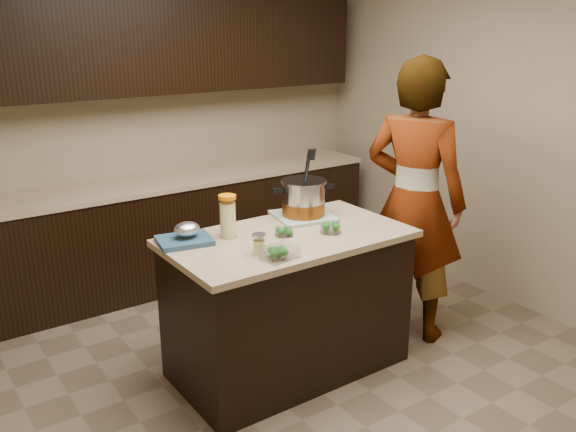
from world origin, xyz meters
name	(u,v)px	position (x,y,z in m)	size (l,w,h in m)	color
ground_plane	(288,367)	(0.00, 0.00, 0.00)	(4.00, 4.00, 0.00)	brown
room_shell	(288,98)	(0.00, 0.00, 1.71)	(4.04, 4.04, 2.72)	tan
back_cabinets	(167,172)	(0.00, 1.74, 0.94)	(3.60, 0.63, 2.33)	black
island	(288,303)	(0.00, 0.00, 0.45)	(1.46, 0.81, 0.90)	black
dish_towel	(303,216)	(0.28, 0.23, 0.91)	(0.36, 0.36, 0.02)	#5A8663
stock_pot	(303,200)	(0.28, 0.22, 1.02)	(0.40, 0.37, 0.42)	#B7B7BC
lemonade_pitcher	(228,218)	(-0.31, 0.18, 1.02)	(0.14, 0.14, 0.25)	#E4E18B
mason_jar	(259,245)	(-0.31, -0.17, 0.96)	(0.09, 0.09, 0.13)	#E4E18B
broccoli_tub_left	(284,232)	(-0.03, 0.00, 0.92)	(0.13, 0.13, 0.05)	silver
broccoli_tub_right	(331,228)	(0.24, -0.11, 0.93)	(0.15, 0.15, 0.06)	silver
broccoli_tub_rect	(279,253)	(-0.25, -0.28, 0.93)	(0.21, 0.17, 0.07)	silver
blue_tray	(186,236)	(-0.56, 0.23, 0.94)	(0.34, 0.29, 0.11)	navy
person	(414,202)	(0.98, -0.08, 0.96)	(0.70, 0.46, 1.93)	gray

